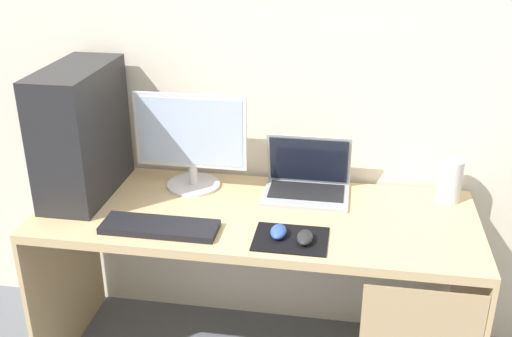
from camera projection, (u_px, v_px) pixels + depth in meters
The scene contains 10 objects.
wall_back at pixel (272, 42), 2.40m from camera, with size 4.00×0.05×2.60m.
desk at pixel (261, 244), 2.35m from camera, with size 1.66×0.64×0.73m.
pc_tower at pixel (81, 132), 2.36m from camera, with size 0.22×0.48×0.52m, color #232326.
monitor at pixel (191, 142), 2.43m from camera, with size 0.45×0.22×0.40m.
laptop at pixel (307, 182), 2.43m from camera, with size 0.34×0.24×0.24m.
speaker at pixel (450, 180), 2.36m from camera, with size 0.09×0.09×0.17m, color silver.
keyboard at pixel (160, 227), 2.17m from camera, with size 0.42×0.14×0.02m, color black.
mousepad at pixel (291, 239), 2.12m from camera, with size 0.26×0.20×0.01m, color black.
mouse_left at pixel (278, 232), 2.12m from camera, with size 0.06×0.10×0.03m, color #2D51B2.
mouse_right at pixel (305, 237), 2.09m from camera, with size 0.06×0.10×0.03m, color #232326.
Camera 1 is at (0.34, -2.01, 1.82)m, focal length 42.50 mm.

